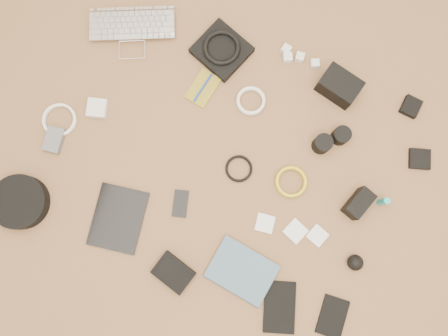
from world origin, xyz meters
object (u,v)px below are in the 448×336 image
(laptop, at_px, (132,36))
(paperback, at_px, (230,292))
(dslr_camera, at_px, (339,86))
(tablet, at_px, (118,218))
(headphone_case, at_px, (20,202))
(phone, at_px, (180,204))

(laptop, bearing_deg, paperback, -70.53)
(dslr_camera, xyz_separation_m, paperback, (-0.14, -0.85, -0.03))
(tablet, distance_m, headphone_case, 0.36)
(tablet, bearing_deg, phone, 26.29)
(tablet, distance_m, paperback, 0.49)
(paperback, bearing_deg, tablet, 87.16)
(dslr_camera, bearing_deg, phone, -108.14)
(dslr_camera, height_order, paperback, dslr_camera)
(dslr_camera, xyz_separation_m, phone, (-0.42, -0.61, -0.04))
(dslr_camera, distance_m, tablet, 0.96)
(headphone_case, bearing_deg, tablet, 9.45)
(headphone_case, bearing_deg, paperback, -3.88)
(laptop, distance_m, phone, 0.68)
(headphone_case, distance_m, paperback, 0.83)
(laptop, bearing_deg, phone, -75.21)
(headphone_case, xyz_separation_m, paperback, (0.83, -0.06, -0.02))
(laptop, relative_size, dslr_camera, 2.28)
(laptop, relative_size, tablet, 1.43)
(phone, distance_m, headphone_case, 0.58)
(laptop, relative_size, paperback, 1.48)
(laptop, xyz_separation_m, dslr_camera, (0.82, 0.05, 0.03))
(tablet, height_order, headphone_case, headphone_case)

